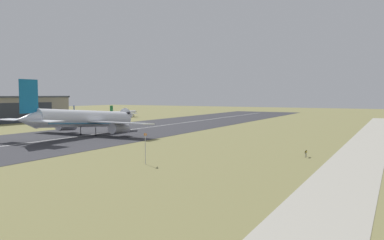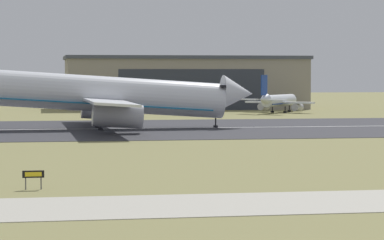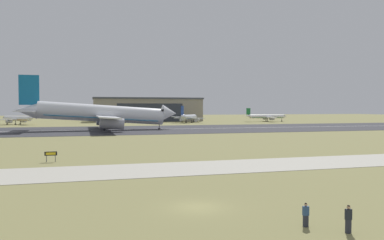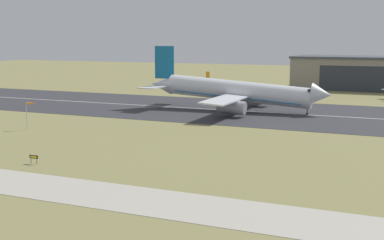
{
  "view_description": "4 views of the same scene",
  "coord_description": "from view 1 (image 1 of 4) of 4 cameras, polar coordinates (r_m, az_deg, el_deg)",
  "views": [
    {
      "loc": [
        -103.32,
        11.57,
        14.61
      ],
      "look_at": [
        13.52,
        75.87,
        5.65
      ],
      "focal_mm": 35.0,
      "sensor_mm": 36.0,
      "label": 1
    },
    {
      "loc": [
        -13.6,
        -45.13,
        9.57
      ],
      "look_at": [
        4.75,
        63.15,
        3.87
      ],
      "focal_mm": 85.0,
      "sensor_mm": 36.0,
      "label": 2
    },
    {
      "loc": [
        -8.43,
        -29.01,
        8.12
      ],
      "look_at": [
        20.13,
        75.14,
        4.56
      ],
      "focal_mm": 35.0,
      "sensor_mm": 36.0,
      "label": 3
    },
    {
      "loc": [
        48.08,
        -41.91,
        21.75
      ],
      "look_at": [
        1.55,
        63.01,
        4.12
      ],
      "focal_mm": 50.0,
      "sensor_mm": 36.0,
      "label": 4
    }
  ],
  "objects": [
    {
      "name": "ground_plane",
      "position": [
        112.95,
        6.08,
        -3.61
      ],
      "size": [
        659.98,
        659.98,
        0.0
      ],
      "primitive_type": "plane",
      "color": "olive"
    },
    {
      "name": "airplane_landing",
      "position": [
        139.51,
        -15.8,
        0.1
      ],
      "size": [
        56.96,
        52.45,
        19.3
      ],
      "color": "silver",
      "rests_on": "ground_plane"
    },
    {
      "name": "runway_strip",
      "position": [
        143.18,
        -14.61,
        -2.13
      ],
      "size": [
        419.98,
        55.39,
        0.06
      ],
      "primitive_type": "cube",
      "color": "#333338",
      "rests_on": "ground_plane"
    },
    {
      "name": "airplane_parked_centre",
      "position": [
        213.59,
        -17.7,
        0.51
      ],
      "size": [
        18.61,
        20.21,
        9.12
      ],
      "color": "silver",
      "rests_on": "ground_plane"
    },
    {
      "name": "hangar_building",
      "position": [
        225.54,
        -26.4,
        1.52
      ],
      "size": [
        63.99,
        27.07,
        14.08
      ],
      "color": "gray",
      "rests_on": "ground_plane"
    },
    {
      "name": "windsock_pole",
      "position": [
        80.3,
        -7.08,
        -2.44
      ],
      "size": [
        2.22,
        1.65,
        6.59
      ],
      "color": "#B7B7BC",
      "rests_on": "ground_plane"
    },
    {
      "name": "runway_sign",
      "position": [
        92.14,
        16.98,
        -4.71
      ],
      "size": [
        1.78,
        0.14,
        1.57
      ],
      "color": "#4C4C51",
      "rests_on": "ground_plane"
    },
    {
      "name": "runway_centreline",
      "position": [
        143.17,
        -14.61,
        -2.11
      ],
      "size": [
        377.98,
        0.7,
        0.01
      ],
      "primitive_type": "cube",
      "color": "silver",
      "rests_on": "runway_strip"
    },
    {
      "name": "airplane_parked_east",
      "position": [
        251.58,
        -10.35,
        1.11
      ],
      "size": [
        25.63,
        20.83,
        7.85
      ],
      "color": "white",
      "rests_on": "ground_plane"
    },
    {
      "name": "taxiway_road",
      "position": [
        104.62,
        24.42,
        -4.52
      ],
      "size": [
        314.98,
        11.26,
        0.05
      ],
      "primitive_type": "cube",
      "color": "#B2AD9E",
      "rests_on": "ground_plane"
    }
  ]
}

